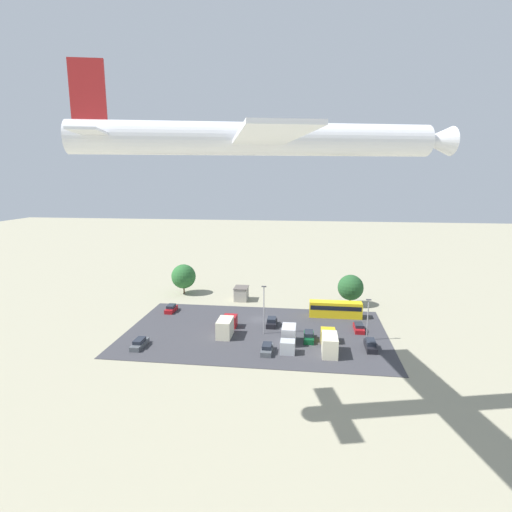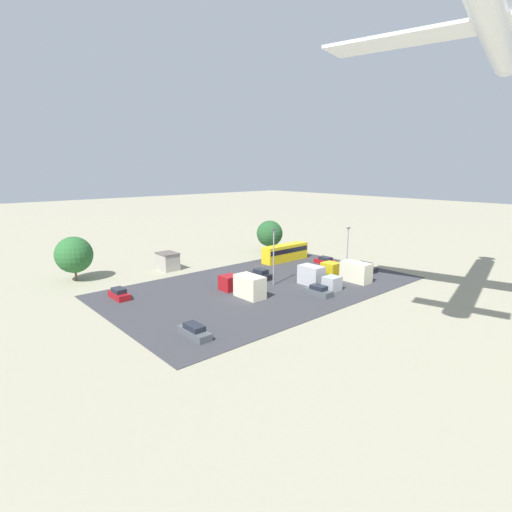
{
  "view_description": "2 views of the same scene",
  "coord_description": "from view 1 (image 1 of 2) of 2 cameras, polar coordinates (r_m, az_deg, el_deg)",
  "views": [
    {
      "loc": [
        -9.22,
        78.42,
        28.91
      ],
      "look_at": [
        -1.87,
        21.24,
        17.7
      ],
      "focal_mm": 28.0,
      "sensor_mm": 36.0,
      "label": 1
    },
    {
      "loc": [
        41.89,
        52.52,
        18.73
      ],
      "look_at": [
        5.15,
        10.85,
        6.47
      ],
      "focal_mm": 28.0,
      "sensor_mm": 36.0,
      "label": 2
    }
  ],
  "objects": [
    {
      "name": "tree_apron_mid",
      "position": [
        94.76,
        13.36,
        -4.4
      ],
      "size": [
        5.9,
        5.9,
        7.18
      ],
      "color": "brown",
      "rests_on": "ground"
    },
    {
      "name": "parked_car_2",
      "position": [
        80.57,
        14.47,
        -9.88
      ],
      "size": [
        1.8,
        4.47,
        1.42
      ],
      "rotation": [
        0.0,
        0.0,
        3.14
      ],
      "color": "maroon",
      "rests_on": "ground"
    },
    {
      "name": "airplane",
      "position": [
        43.45,
        1.38,
        16.35
      ],
      "size": [
        40.13,
        34.18,
        9.02
      ],
      "rotation": [
        0.0,
        0.0,
        1.81
      ],
      "color": "white"
    },
    {
      "name": "light_pole_lot_centre",
      "position": [
        75.19,
        1.13,
        -7.41
      ],
      "size": [
        0.9,
        0.28,
        9.31
      ],
      "color": "gray",
      "rests_on": "ground"
    },
    {
      "name": "parked_car_4",
      "position": [
        73.93,
        -16.3,
        -11.91
      ],
      "size": [
        1.7,
        4.75,
        1.45
      ],
      "rotation": [
        0.0,
        0.0,
        3.14
      ],
      "color": "#4C5156",
      "rests_on": "ground"
    },
    {
      "name": "parked_truck_1",
      "position": [
        70.45,
        10.41,
        -12.01
      ],
      "size": [
        2.54,
        9.12,
        3.3
      ],
      "rotation": [
        0.0,
        0.0,
        3.14
      ],
      "color": "gold",
      "rests_on": "ground"
    },
    {
      "name": "parked_car_3",
      "position": [
        72.93,
        16.04,
        -12.15
      ],
      "size": [
        1.75,
        4.66,
        1.65
      ],
      "rotation": [
        0.0,
        0.0,
        3.14
      ],
      "color": "black",
      "rests_on": "ground"
    },
    {
      "name": "parked_car_6",
      "position": [
        80.56,
        2.26,
        -9.45
      ],
      "size": [
        1.95,
        4.13,
        1.66
      ],
      "color": "black",
      "rests_on": "ground"
    },
    {
      "name": "light_pole_lot_edge",
      "position": [
        75.24,
        15.67,
        -8.46
      ],
      "size": [
        0.9,
        0.28,
        7.72
      ],
      "color": "gray",
      "rests_on": "ground"
    },
    {
      "name": "parked_car_1",
      "position": [
        74.42,
        7.55,
        -11.33
      ],
      "size": [
        1.79,
        4.67,
        1.62
      ],
      "color": "#0C4723",
      "rests_on": "ground"
    },
    {
      "name": "parked_truck_0",
      "position": [
        76.59,
        -4.24,
        -9.93
      ],
      "size": [
        2.59,
        8.49,
        3.31
      ],
      "rotation": [
        0.0,
        0.0,
        3.14
      ],
      "color": "maroon",
      "rests_on": "ground"
    },
    {
      "name": "parked_truck_2",
      "position": [
        71.43,
        4.66,
        -11.59
      ],
      "size": [
        2.46,
        7.37,
        3.13
      ],
      "color": "#ADB2B7",
      "rests_on": "ground"
    },
    {
      "name": "parked_car_5",
      "position": [
        68.97,
        1.57,
        -13.14
      ],
      "size": [
        1.8,
        4.29,
        1.51
      ],
      "color": "#4C5156",
      "rests_on": "ground"
    },
    {
      "name": "parked_car_0",
      "position": [
        90.6,
        -12.02,
        -7.38
      ],
      "size": [
        1.77,
        4.21,
        1.52
      ],
      "rotation": [
        0.0,
        0.0,
        3.14
      ],
      "color": "maroon",
      "rests_on": "ground"
    },
    {
      "name": "parking_lot_surface",
      "position": [
        77.72,
        -0.02,
        -10.81
      ],
      "size": [
        49.36,
        29.67,
        0.08
      ],
      "color": "#38383D",
      "rests_on": "ground"
    },
    {
      "name": "ground_plane",
      "position": [
        84.08,
        0.58,
        -9.11
      ],
      "size": [
        400.0,
        400.0,
        0.0
      ],
      "primitive_type": "plane",
      "color": "gray"
    },
    {
      "name": "bus",
      "position": [
        86.64,
        11.28,
        -7.4
      ],
      "size": [
        10.94,
        2.54,
        3.33
      ],
      "rotation": [
        0.0,
        0.0,
        1.57
      ],
      "color": "gold",
      "rests_on": "ground"
    },
    {
      "name": "shed_building",
      "position": [
        96.73,
        -2.12,
        -5.38
      ],
      "size": [
        3.29,
        4.18,
        3.26
      ],
      "color": "#9E998E",
      "rests_on": "ground"
    },
    {
      "name": "tree_near_shed",
      "position": [
        103.03,
        -10.31,
        -2.89
      ],
      "size": [
        6.15,
        6.15,
        7.58
      ],
      "color": "brown",
      "rests_on": "ground"
    }
  ]
}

